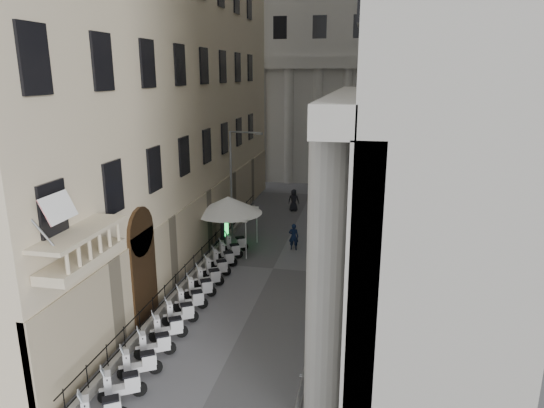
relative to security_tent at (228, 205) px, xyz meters
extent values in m
cube|color=#A8A59F|center=(3.60, 25.97, 11.93)|extent=(22.00, 10.00, 30.00)
cylinder|color=silver|center=(-1.58, -1.58, -1.83)|extent=(0.06, 0.06, 2.49)
cylinder|color=silver|center=(1.58, -1.58, -1.83)|extent=(0.06, 0.06, 2.49)
cylinder|color=silver|center=(-1.58, 1.58, -1.83)|extent=(0.06, 0.06, 2.49)
cylinder|color=silver|center=(1.58, 1.58, -1.83)|extent=(0.06, 0.06, 2.49)
cube|color=white|center=(0.00, 0.00, -0.53)|extent=(3.39, 3.39, 0.14)
cone|color=white|center=(0.00, 0.00, 0.04)|extent=(4.52, 4.52, 1.13)
cylinder|color=gray|center=(-0.54, 2.63, 0.76)|extent=(0.16, 0.16, 7.65)
cylinder|color=gray|center=(0.59, 2.40, 4.58)|extent=(2.28, 0.56, 0.12)
cube|color=gray|center=(1.62, 2.20, 4.54)|extent=(0.51, 0.30, 0.14)
cube|color=black|center=(-0.60, 0.93, -2.10)|extent=(0.32, 0.93, 1.93)
cube|color=#19E54C|center=(-0.45, 0.93, -1.89)|extent=(0.07, 0.70, 1.07)
imported|color=black|center=(4.31, 0.70, -2.16)|extent=(0.67, 0.44, 1.82)
imported|color=black|center=(6.60, 13.46, -2.15)|extent=(1.13, 1.06, 1.84)
imported|color=black|center=(2.86, 10.09, -2.11)|extent=(0.94, 0.62, 1.92)
camera|label=1|loc=(8.94, -29.92, 8.51)|focal=32.00mm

